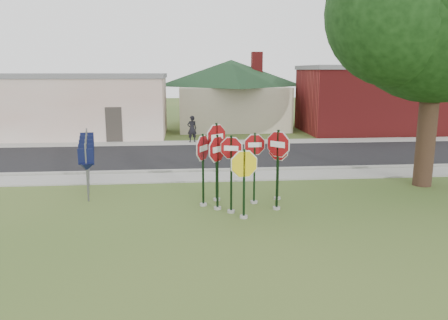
{
  "coord_description": "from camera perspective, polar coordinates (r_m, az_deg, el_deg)",
  "views": [
    {
      "loc": [
        -1.69,
        -12.2,
        4.38
      ],
      "look_at": [
        -0.39,
        2.0,
        1.46
      ],
      "focal_mm": 35.0,
      "sensor_mm": 36.0,
      "label": 1
    }
  ],
  "objects": [
    {
      "name": "stop_sign_back_right",
      "position": [
        14.44,
        4.01,
        0.08
      ],
      "size": [
        0.97,
        0.24,
        2.48
      ],
      "color": "gray",
      "rests_on": "ground"
    },
    {
      "name": "sidewalk_far",
      "position": [
        26.91,
        -1.57,
        2.29
      ],
      "size": [
        60.0,
        1.6,
        0.06
      ],
      "primitive_type": "cube",
      "color": "gray",
      "rests_on": "ground"
    },
    {
      "name": "curb",
      "position": [
        19.27,
        -0.07,
        -1.34
      ],
      "size": [
        60.0,
        0.2,
        0.14
      ],
      "primitive_type": "cube",
      "color": "gray",
      "rests_on": "ground"
    },
    {
      "name": "building_house",
      "position": [
        34.41,
        0.94,
        10.37
      ],
      "size": [
        11.6,
        11.6,
        6.2
      ],
      "color": "#C0B498",
      "rests_on": "ground"
    },
    {
      "name": "sidewalk_near",
      "position": [
        18.31,
        0.22,
        -2.16
      ],
      "size": [
        60.0,
        1.6,
        0.06
      ],
      "primitive_type": "cube",
      "color": "gray",
      "rests_on": "ground"
    },
    {
      "name": "bg_tree_right",
      "position": [
        44.97,
        27.18,
        11.88
      ],
      "size": [
        5.6,
        5.6,
        8.4
      ],
      "color": "black",
      "rests_on": "ground"
    },
    {
      "name": "stop_sign_back_left",
      "position": [
        14.66,
        -0.98,
        1.39
      ],
      "size": [
        0.92,
        0.77,
        2.8
      ],
      "color": "gray",
      "rests_on": "ground"
    },
    {
      "name": "stop_sign_yellow",
      "position": [
        12.97,
        2.64,
        -1.92
      ],
      "size": [
        1.14,
        0.24,
        2.25
      ],
      "color": "gray",
      "rests_on": "ground"
    },
    {
      "name": "road",
      "position": [
        22.69,
        -0.87,
        0.51
      ],
      "size": [
        60.0,
        7.0,
        0.04
      ],
      "primitive_type": "cube",
      "color": "black",
      "rests_on": "ground"
    },
    {
      "name": "oak_tree",
      "position": [
        18.34,
        26.21,
        17.62
      ],
      "size": [
        10.58,
        9.98,
        10.17
      ],
      "color": "black",
      "rests_on": "ground"
    },
    {
      "name": "stop_sign_center",
      "position": [
        13.43,
        0.96,
        -0.58
      ],
      "size": [
        0.92,
        0.33,
        2.54
      ],
      "color": "gray",
      "rests_on": "ground"
    },
    {
      "name": "building_stucco",
      "position": [
        31.15,
        -18.93,
        6.87
      ],
      "size": [
        12.2,
        6.2,
        4.2
      ],
      "color": "silver",
      "rests_on": "ground"
    },
    {
      "name": "pedestrian",
      "position": [
        26.9,
        -4.2,
        4.07
      ],
      "size": [
        0.67,
        0.52,
        1.63
      ],
      "primitive_type": "imported",
      "rotation": [
        0.0,
        0.0,
        3.39
      ],
      "color": "black",
      "rests_on": "sidewalk_far"
    },
    {
      "name": "building_brick",
      "position": [
        33.67,
        18.93,
        7.61
      ],
      "size": [
        10.2,
        6.2,
        4.75
      ],
      "color": "maroon",
      "rests_on": "ground"
    },
    {
      "name": "stop_sign_far_right",
      "position": [
        15.0,
        7.08,
        -0.21
      ],
      "size": [
        0.8,
        0.62,
        2.23
      ],
      "color": "gray",
      "rests_on": "ground"
    },
    {
      "name": "stop_sign_far_left",
      "position": [
        14.14,
        -2.77,
        0.1
      ],
      "size": [
        0.58,
        1.02,
        2.52
      ],
      "color": "gray",
      "rests_on": "ground"
    },
    {
      "name": "stop_sign_right",
      "position": [
        13.83,
        7.04,
        0.34
      ],
      "size": [
        0.82,
        0.82,
        2.7
      ],
      "color": "gray",
      "rests_on": "ground"
    },
    {
      "name": "route_sign_row",
      "position": [
        17.4,
        -17.45,
        0.6
      ],
      "size": [
        1.43,
        4.63,
        2.0
      ],
      "color": "#59595E",
      "rests_on": "ground"
    },
    {
      "name": "ground",
      "position": [
        13.08,
        2.53,
        -8.0
      ],
      "size": [
        120.0,
        120.0,
        0.0
      ],
      "primitive_type": "plane",
      "color": "#385620",
      "rests_on": "ground"
    },
    {
      "name": "stop_sign_left",
      "position": [
        13.75,
        -0.88,
        -0.13
      ],
      "size": [
        0.77,
        0.88,
        2.54
      ],
      "color": "gray",
      "rests_on": "ground"
    }
  ]
}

